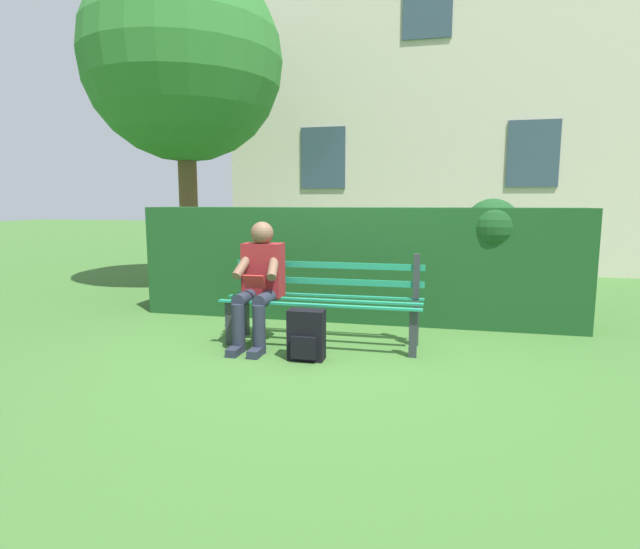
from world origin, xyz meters
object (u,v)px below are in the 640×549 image
at_px(park_bench, 324,299).
at_px(backpack, 306,335).
at_px(tree, 178,67).
at_px(person_seated, 259,280).

height_order(park_bench, backpack, park_bench).
bearing_deg(tree, backpack, 130.76).
relative_size(tree, backpack, 11.49).
height_order(person_seated, tree, tree).
bearing_deg(park_bench, person_seated, 16.78).
xyz_separation_m(person_seated, tree, (2.40, -3.06, 2.83)).
distance_m(park_bench, person_seated, 0.65).
height_order(person_seated, backpack, person_seated).
distance_m(person_seated, tree, 4.81).
bearing_deg(person_seated, park_bench, -163.22).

